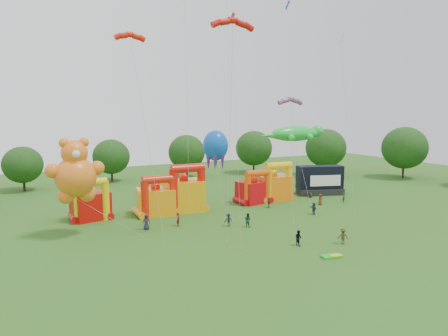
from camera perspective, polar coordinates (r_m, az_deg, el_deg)
name	(u,v)px	position (r m, az deg, el deg)	size (l,w,h in m)	color
ground	(330,268)	(40.40, 14.96, -13.62)	(160.00, 160.00, 0.00)	#345A19
tree_ring	(319,204)	(38.23, 13.36, -4.98)	(124.26, 126.37, 12.07)	#352314
bouncy_castle_0	(91,203)	(57.88, -18.50, -4.83)	(5.36, 4.66, 5.92)	#BF0D09
bouncy_castle_1	(156,199)	(58.22, -9.65, -4.44)	(5.76, 4.92, 5.96)	orange
bouncy_castle_2	(185,193)	(59.68, -5.65, -3.58)	(6.02, 5.06, 7.27)	orange
bouncy_castle_3	(254,190)	(65.04, 4.29, -3.15)	(5.30, 4.55, 5.61)	red
bouncy_castle_4	(274,185)	(67.45, 7.15, -2.48)	(5.94, 5.06, 6.58)	orange
stage_trailer	(320,181)	(73.59, 13.51, -1.75)	(8.66, 5.47, 5.21)	black
teddy_bear_kite	(89,191)	(49.62, -18.77, -3.07)	(10.03, 5.46, 11.87)	orange
gecko_kite	(300,160)	(71.38, 10.84, 1.10)	(13.85, 12.05, 12.33)	green
octopus_kite	(218,166)	(64.44, -0.90, 0.24)	(4.20, 9.54, 11.84)	#0C4FBA
parafoil_kites	(260,150)	(53.38, 5.21, 2.61)	(28.24, 12.65, 25.92)	red
diamond_kites	(252,100)	(50.97, 4.02, 9.61)	(22.55, 17.50, 41.06)	red
folded_kite_bundle	(332,256)	(43.00, 15.13, -12.08)	(2.15, 1.39, 0.31)	green
spectator_0	(146,222)	(51.52, -11.05, -7.59)	(0.96, 0.62, 1.96)	#272238
spectator_1	(178,219)	(52.45, -6.56, -7.29)	(0.67, 0.44, 1.83)	maroon
spectator_2	(248,220)	(51.87, 3.41, -7.41)	(0.90, 0.70, 1.85)	#1A4226
spectator_3	(228,220)	(52.02, 0.62, -7.44)	(1.10, 0.63, 1.70)	black
spectator_4	(269,203)	(62.20, 6.41, -4.96)	(0.94, 0.39, 1.60)	#363115
spectator_5	(314,208)	(59.38, 12.69, -5.65)	(1.64, 0.52, 1.76)	#2B2B47
spectator_6	(320,199)	(65.57, 13.61, -4.39)	(0.86, 0.56, 1.75)	maroon
spectator_7	(344,198)	(68.15, 16.74, -4.09)	(0.60, 0.39, 1.65)	#193F24
spectator_8	(298,238)	(45.65, 10.58, -9.78)	(0.84, 0.66, 1.74)	black
spectator_9	(343,236)	(47.23, 16.62, -9.32)	(1.17, 0.67, 1.82)	#44331B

